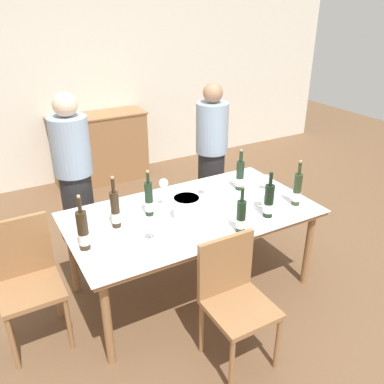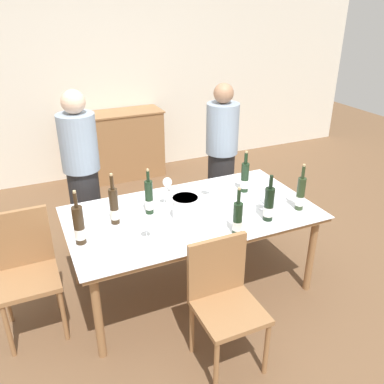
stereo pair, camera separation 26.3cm
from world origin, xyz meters
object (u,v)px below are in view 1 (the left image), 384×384
sideboard_cabinet (100,148)px  chair_left_end (27,274)px  wine_bottle_1 (241,217)px  wine_bottle_2 (149,200)px  wine_bottle_4 (297,190)px  dining_table (192,219)px  wine_glass_3 (266,179)px  chair_near_front (234,293)px  wine_bottle_0 (83,231)px  wine_glass_2 (163,184)px  wine_bottle_5 (269,202)px  wine_bottle_6 (115,210)px  wine_glass_1 (204,184)px  wine_glass_0 (151,228)px  person_guest_left (211,157)px  wine_glass_4 (262,196)px  wine_bottle_3 (240,176)px  wine_glass_5 (162,195)px  ice_bucket (186,207)px  person_host (75,183)px

sideboard_cabinet → chair_left_end: size_ratio=1.33×
wine_bottle_1 → wine_bottle_2: size_ratio=0.97×
wine_bottle_4 → dining_table: bearing=159.4°
wine_glass_3 → chair_near_front: (-0.90, -0.82, -0.31)m
wine_bottle_0 → wine_glass_3: size_ratio=2.87×
sideboard_cabinet → wine_glass_2: size_ratio=8.57×
sideboard_cabinet → wine_bottle_5: wine_bottle_5 is taller
wine_bottle_6 → chair_near_front: wine_bottle_6 is taller
wine_bottle_2 → wine_glass_1: size_ratio=2.70×
wine_bottle_5 → wine_glass_1: wine_bottle_5 is taller
wine_glass_0 → person_guest_left: bearing=42.9°
wine_glass_4 → chair_left_end: 1.87m
wine_bottle_3 → wine_bottle_5: (-0.10, -0.52, -0.00)m
dining_table → wine_glass_1: wine_glass_1 is taller
wine_glass_1 → wine_glass_5: (-0.40, 0.00, -0.00)m
wine_glass_0 → wine_glass_2: 0.75m
wine_bottle_6 → wine_bottle_0: bearing=-149.0°
wine_bottle_2 → chair_left_end: wine_bottle_2 is taller
wine_bottle_2 → chair_near_front: size_ratio=0.42×
ice_bucket → wine_glass_0: (-0.36, -0.15, 0.00)m
wine_bottle_5 → person_guest_left: bearing=78.5°
person_host → wine_bottle_6: bearing=-83.4°
wine_glass_1 → wine_glass_4: 0.52m
wine_bottle_1 → wine_glass_0: (-0.62, 0.21, -0.02)m
ice_bucket → wine_glass_1: size_ratio=1.48×
wine_bottle_4 → chair_left_end: wine_bottle_4 is taller
wine_bottle_2 → wine_bottle_4: wine_bottle_4 is taller
wine_bottle_0 → wine_bottle_3: (1.48, 0.26, -0.00)m
wine_bottle_2 → wine_bottle_6: bearing=-171.5°
wine_bottle_1 → wine_glass_5: size_ratio=2.76×
wine_glass_0 → wine_glass_3: (1.23, 0.26, 0.00)m
sideboard_cabinet → wine_glass_1: (0.20, -2.36, 0.37)m
wine_glass_4 → sideboard_cabinet: bearing=100.1°
chair_near_front → wine_bottle_2: bearing=102.4°
wine_glass_0 → wine_glass_2: size_ratio=0.98×
chair_near_front → dining_table: bearing=81.4°
wine_bottle_6 → wine_bottle_2: bearing=8.5°
wine_glass_2 → wine_glass_5: 0.20m
wine_glass_5 → dining_table: bearing=-57.7°
wine_bottle_0 → wine_bottle_4: (1.71, -0.22, -0.00)m
dining_table → person_host: bearing=128.4°
wine_bottle_2 → person_guest_left: 1.30m
ice_bucket → wine_bottle_6: wine_bottle_6 is taller
wine_bottle_0 → chair_left_end: wine_bottle_0 is taller
wine_bottle_6 → wine_glass_2: size_ratio=2.82×
wine_bottle_5 → person_guest_left: (0.25, 1.24, -0.09)m
ice_bucket → wine_glass_4: (0.64, -0.12, -0.00)m
wine_bottle_3 → wine_glass_3: bearing=-30.5°
wine_bottle_4 → wine_bottle_6: bearing=164.6°
wine_glass_1 → person_host: bearing=145.7°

